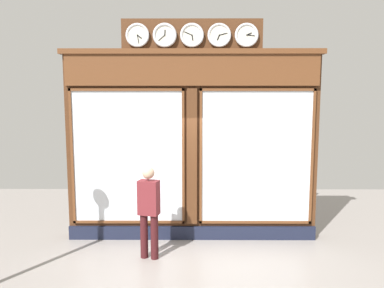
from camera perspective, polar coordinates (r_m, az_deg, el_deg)
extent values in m
cube|color=#4C2B16|center=(7.65, 0.01, -0.68)|extent=(5.05, 0.30, 3.74)
cube|color=#191E33|center=(7.91, 0.00, -13.35)|extent=(5.05, 0.08, 0.28)
cube|color=brown|center=(7.41, 0.00, 11.19)|extent=(4.95, 0.08, 0.61)
cube|color=brown|center=(7.46, 0.00, 13.89)|extent=(5.16, 0.20, 0.10)
cube|color=silver|center=(7.62, 9.75, -1.99)|extent=(2.18, 0.02, 2.63)
cube|color=brown|center=(7.50, 9.99, 8.15)|extent=(2.28, 0.04, 0.05)
cube|color=brown|center=(7.92, 9.56, -11.63)|extent=(2.28, 0.04, 0.05)
cube|color=brown|center=(7.86, 17.81, -1.95)|extent=(0.05, 0.04, 2.73)
cube|color=brown|center=(7.49, 1.34, -2.03)|extent=(0.05, 0.04, 2.73)
cube|color=silver|center=(7.63, -9.73, -1.97)|extent=(2.18, 0.02, 2.63)
cube|color=brown|center=(7.52, -9.98, 8.15)|extent=(2.28, 0.04, 0.05)
cube|color=brown|center=(7.93, -9.55, -11.60)|extent=(2.28, 0.04, 0.05)
cube|color=brown|center=(7.88, -17.76, -1.92)|extent=(0.05, 0.04, 2.73)
cube|color=brown|center=(7.50, -1.34, -2.03)|extent=(0.05, 0.04, 2.73)
cube|color=#4C2B16|center=(7.50, 0.00, -2.03)|extent=(0.20, 0.10, 2.73)
cube|color=#4C2B16|center=(7.54, 0.00, 16.12)|extent=(2.73, 0.06, 0.64)
cylinder|color=silver|center=(7.53, 8.31, 16.07)|extent=(0.37, 0.02, 0.37)
torus|color=silver|center=(7.53, 8.31, 16.07)|extent=(0.46, 0.05, 0.46)
cube|color=black|center=(7.53, 8.69, 16.22)|extent=(0.10, 0.01, 0.06)
cube|color=black|center=(7.53, 8.94, 16.01)|extent=(0.16, 0.01, 0.03)
sphere|color=black|center=(7.51, 8.33, 16.09)|extent=(0.02, 0.02, 0.02)
cylinder|color=silver|center=(7.48, 4.17, 16.18)|extent=(0.37, 0.02, 0.37)
torus|color=silver|center=(7.47, 4.18, 16.19)|extent=(0.45, 0.05, 0.45)
cube|color=black|center=(7.46, 4.02, 15.85)|extent=(0.06, 0.01, 0.10)
cube|color=black|center=(7.47, 4.79, 16.33)|extent=(0.16, 0.01, 0.05)
sphere|color=black|center=(7.46, 4.18, 16.20)|extent=(0.02, 0.02, 0.02)
cylinder|color=silver|center=(7.46, 0.00, 16.22)|extent=(0.37, 0.02, 0.37)
torus|color=silver|center=(7.46, 0.00, 16.22)|extent=(0.46, 0.06, 0.46)
cube|color=black|center=(7.44, 0.06, 15.86)|extent=(0.03, 0.01, 0.10)
cube|color=black|center=(7.45, -0.58, 16.47)|extent=(0.15, 0.01, 0.07)
sphere|color=black|center=(7.45, 0.00, 16.24)|extent=(0.02, 0.02, 0.02)
cylinder|color=silver|center=(7.48, -4.17, 16.18)|extent=(0.37, 0.02, 0.37)
torus|color=silver|center=(7.48, -4.18, 16.18)|extent=(0.46, 0.06, 0.46)
cube|color=black|center=(7.48, -4.15, 16.57)|extent=(0.03, 0.01, 0.10)
cube|color=black|center=(7.47, -4.65, 15.79)|extent=(0.13, 0.01, 0.11)
sphere|color=black|center=(7.47, -4.19, 16.20)|extent=(0.02, 0.02, 0.02)
cylinder|color=silver|center=(7.54, -8.30, 16.05)|extent=(0.37, 0.02, 0.37)
torus|color=silver|center=(7.54, -8.30, 16.06)|extent=(0.46, 0.05, 0.46)
cube|color=black|center=(7.52, -8.00, 15.85)|extent=(0.09, 0.01, 0.07)
cube|color=black|center=(7.51, -8.20, 15.49)|extent=(0.04, 0.01, 0.16)
sphere|color=black|center=(7.52, -8.32, 16.07)|extent=(0.02, 0.02, 0.02)
cylinder|color=#3A1316|center=(7.06, -7.29, -13.66)|extent=(0.14, 0.14, 0.82)
cylinder|color=#3A1316|center=(6.99, -5.73, -13.86)|extent=(0.14, 0.14, 0.82)
cube|color=maroon|center=(6.80, -6.60, -8.09)|extent=(0.40, 0.31, 0.62)
sphere|color=tan|center=(6.70, -6.65, -4.37)|extent=(0.22, 0.22, 0.22)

